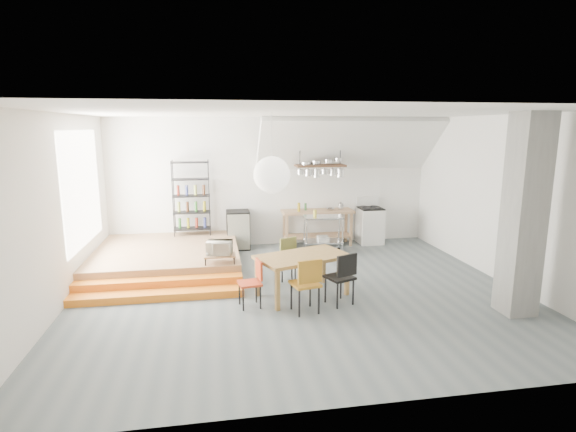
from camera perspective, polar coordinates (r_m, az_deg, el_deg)
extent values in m
plane|color=slate|center=(8.36, 1.32, -9.55)|extent=(8.00, 8.00, 0.00)
cube|color=silver|center=(11.35, -2.02, 4.31)|extent=(8.00, 0.04, 3.20)
cube|color=silver|center=(8.18, -27.31, 0.37)|extent=(0.04, 7.00, 3.20)
cube|color=silver|center=(9.54, 25.70, 1.88)|extent=(0.04, 7.00, 3.20)
cube|color=white|center=(7.82, 1.43, 12.95)|extent=(8.00, 7.00, 0.02)
cube|color=white|center=(11.08, 7.76, 8.97)|extent=(4.40, 1.44, 1.32)
cube|color=white|center=(9.57, -24.65, 3.21)|extent=(0.02, 2.50, 2.20)
cube|color=#9C734E|center=(10.11, -15.03, -5.05)|extent=(3.00, 3.00, 0.40)
cube|color=orange|center=(8.31, -16.19, -9.66)|extent=(3.00, 0.35, 0.13)
cube|color=orange|center=(8.61, -15.96, -8.42)|extent=(3.00, 0.35, 0.27)
cube|color=slate|center=(7.94, 27.75, 0.02)|extent=(0.50, 0.50, 3.20)
cube|color=#9C734E|center=(11.32, 3.77, 0.58)|extent=(1.80, 0.60, 0.06)
cube|color=#9C734E|center=(11.45, 3.73, -2.52)|extent=(1.70, 0.55, 0.04)
cube|color=#9C734E|center=(11.83, 7.37, -1.25)|extent=(0.06, 0.06, 0.86)
cube|color=#9C734E|center=(11.47, -0.50, -1.55)|extent=(0.06, 0.06, 0.86)
cube|color=#9C734E|center=(11.42, 8.01, -1.71)|extent=(0.06, 0.06, 0.86)
cube|color=#9C734E|center=(11.04, -0.14, -2.05)|extent=(0.06, 0.06, 0.86)
cube|color=white|center=(11.81, 10.37, -1.27)|extent=(0.60, 0.60, 0.90)
cube|color=black|center=(11.72, 10.45, 0.98)|extent=(0.58, 0.58, 0.03)
cube|color=white|center=(11.95, 10.02, 1.83)|extent=(0.60, 0.05, 0.25)
cylinder|color=black|center=(11.89, 10.86, 1.23)|extent=(0.18, 0.18, 0.02)
cylinder|color=black|center=(11.79, 9.59, 1.20)|extent=(0.18, 0.18, 0.02)
cylinder|color=black|center=(11.63, 11.34, 1.00)|extent=(0.18, 0.18, 0.02)
cylinder|color=black|center=(11.53, 10.04, 0.96)|extent=(0.18, 0.18, 0.02)
cube|color=#422B1A|center=(10.97, 4.10, 6.41)|extent=(1.20, 0.50, 0.05)
cylinder|color=black|center=(10.83, 1.53, 9.42)|extent=(0.02, 0.02, 1.15)
cylinder|color=black|center=(11.07, 6.69, 9.39)|extent=(0.02, 0.02, 1.15)
cylinder|color=silver|center=(10.83, 1.56, 5.63)|extent=(0.16, 0.16, 0.12)
cylinder|color=silver|center=(10.87, 2.60, 5.53)|extent=(0.20, 0.20, 0.16)
cylinder|color=silver|center=(10.92, 3.63, 5.44)|extent=(0.16, 0.16, 0.20)
cylinder|color=silver|center=(10.96, 4.66, 5.66)|extent=(0.20, 0.20, 0.12)
cylinder|color=silver|center=(11.01, 5.67, 5.57)|extent=(0.16, 0.16, 0.16)
cylinder|color=silver|center=(11.07, 6.67, 5.47)|extent=(0.20, 0.20, 0.20)
cylinder|color=black|center=(11.17, -9.98, 2.48)|extent=(0.02, 0.02, 1.80)
cylinder|color=black|center=(11.21, -14.28, 2.33)|extent=(0.02, 0.02, 1.80)
cylinder|color=black|center=(10.82, -9.99, 2.20)|extent=(0.02, 0.02, 1.80)
cylinder|color=black|center=(10.86, -14.42, 2.05)|extent=(0.02, 0.02, 1.80)
cube|color=black|center=(11.15, -12.01, -1.54)|extent=(0.88, 0.38, 0.02)
cube|color=black|center=(11.07, -12.10, 0.48)|extent=(0.88, 0.38, 0.02)
cube|color=black|center=(11.00, -12.18, 2.53)|extent=(0.88, 0.38, 0.02)
cube|color=black|center=(10.95, -12.27, 4.60)|extent=(0.88, 0.38, 0.02)
cube|color=black|center=(10.91, -12.36, 6.68)|extent=(0.88, 0.38, 0.03)
cylinder|color=#377F33|center=(11.12, -12.04, -0.84)|extent=(0.07, 0.07, 0.24)
cylinder|color=#989219|center=(11.04, -12.13, 1.19)|extent=(0.07, 0.07, 0.24)
cylinder|color=maroon|center=(10.98, -12.21, 3.25)|extent=(0.07, 0.07, 0.24)
cube|color=#9C734E|center=(8.76, -8.67, -4.91)|extent=(0.60, 0.40, 0.03)
cylinder|color=black|center=(8.95, -6.95, -5.06)|extent=(0.02, 0.02, 0.13)
cylinder|color=black|center=(8.95, -10.42, -5.17)|extent=(0.02, 0.02, 0.13)
cylinder|color=black|center=(8.63, -6.83, -5.68)|extent=(0.02, 0.02, 0.13)
cylinder|color=black|center=(8.62, -10.44, -5.80)|extent=(0.02, 0.02, 0.13)
sphere|color=white|center=(7.37, -2.07, 5.27)|extent=(0.60, 0.60, 0.60)
cube|color=olive|center=(7.95, 1.85, -5.20)|extent=(1.78, 1.37, 0.06)
cube|color=olive|center=(8.73, 4.52, -6.28)|extent=(0.09, 0.09, 0.69)
cube|color=olive|center=(8.05, -3.91, -7.80)|extent=(0.09, 0.09, 0.69)
cube|color=olive|center=(8.15, 7.50, -7.62)|extent=(0.09, 0.09, 0.69)
cube|color=olive|center=(7.42, -1.35, -9.44)|extent=(0.09, 0.09, 0.69)
cube|color=#A8701C|center=(7.34, 2.17, -8.60)|extent=(0.50, 0.50, 0.04)
cube|color=#A8701C|center=(7.08, 2.81, -7.07)|extent=(0.40, 0.12, 0.37)
cylinder|color=black|center=(7.21, 1.45, -11.02)|extent=(0.03, 0.03, 0.47)
cylinder|color=black|center=(7.34, 3.93, -10.63)|extent=(0.03, 0.03, 0.47)
cylinder|color=black|center=(7.51, 0.43, -10.11)|extent=(0.03, 0.03, 0.47)
cylinder|color=black|center=(7.63, 2.83, -9.76)|extent=(0.03, 0.03, 0.47)
cube|color=black|center=(7.70, 6.56, -7.74)|extent=(0.54, 0.54, 0.04)
cube|color=black|center=(7.49, 7.49, -6.23)|extent=(0.38, 0.19, 0.37)
cylinder|color=black|center=(7.57, 6.30, -10.03)|extent=(0.03, 0.03, 0.46)
cylinder|color=black|center=(7.76, 8.27, -9.52)|extent=(0.03, 0.03, 0.46)
cylinder|color=black|center=(7.81, 4.77, -9.30)|extent=(0.03, 0.03, 0.46)
cylinder|color=black|center=(8.01, 6.72, -8.83)|extent=(0.03, 0.03, 0.46)
cube|color=olive|center=(8.65, 0.72, -5.71)|extent=(0.53, 0.53, 0.04)
cube|color=olive|center=(8.72, 0.02, -3.87)|extent=(0.36, 0.20, 0.35)
cylinder|color=black|center=(8.93, 0.93, -6.69)|extent=(0.03, 0.03, 0.44)
cylinder|color=black|center=(8.75, -0.75, -7.07)|extent=(0.03, 0.03, 0.44)
cylinder|color=black|center=(8.69, 2.19, -7.21)|extent=(0.03, 0.03, 0.44)
cylinder|color=black|center=(8.51, 0.49, -7.61)|extent=(0.03, 0.03, 0.44)
cube|color=#C33C1B|center=(7.58, -4.89, -8.51)|extent=(0.41, 0.41, 0.04)
cube|color=#C33C1B|center=(7.54, -3.70, -6.77)|extent=(0.09, 0.35, 0.32)
cylinder|color=black|center=(7.55, -3.52, -10.26)|extent=(0.03, 0.03, 0.40)
cylinder|color=black|center=(7.82, -4.06, -9.51)|extent=(0.03, 0.03, 0.40)
cylinder|color=black|center=(7.49, -5.71, -10.48)|extent=(0.03, 0.03, 0.40)
cylinder|color=black|center=(7.76, -6.18, -9.72)|extent=(0.03, 0.03, 0.40)
cube|color=silver|center=(10.58, 4.52, -0.15)|extent=(0.94, 0.58, 0.04)
cube|color=silver|center=(10.71, 4.47, -3.21)|extent=(0.94, 0.58, 0.03)
cylinder|color=silver|center=(10.96, 6.48, -2.10)|extent=(0.03, 0.03, 0.87)
sphere|color=black|center=(11.06, 6.43, -4.18)|extent=(0.08, 0.08, 0.08)
cylinder|color=silver|center=(10.83, 2.08, -2.20)|extent=(0.03, 0.03, 0.87)
sphere|color=black|center=(10.93, 2.07, -4.31)|extent=(0.08, 0.08, 0.08)
cylinder|color=silver|center=(10.54, 6.95, -2.65)|extent=(0.03, 0.03, 0.87)
sphere|color=black|center=(10.65, 6.90, -4.81)|extent=(0.08, 0.08, 0.08)
cylinder|color=silver|center=(10.40, 2.38, -2.76)|extent=(0.03, 0.03, 0.87)
sphere|color=black|center=(10.51, 2.37, -4.95)|extent=(0.08, 0.08, 0.08)
cube|color=black|center=(11.17, -6.35, -1.74)|extent=(0.56, 0.56, 0.95)
imported|color=beige|center=(8.72, -8.70, -3.98)|extent=(0.53, 0.40, 0.26)
imported|color=silver|center=(11.34, 5.41, 0.86)|extent=(0.28, 0.28, 0.05)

